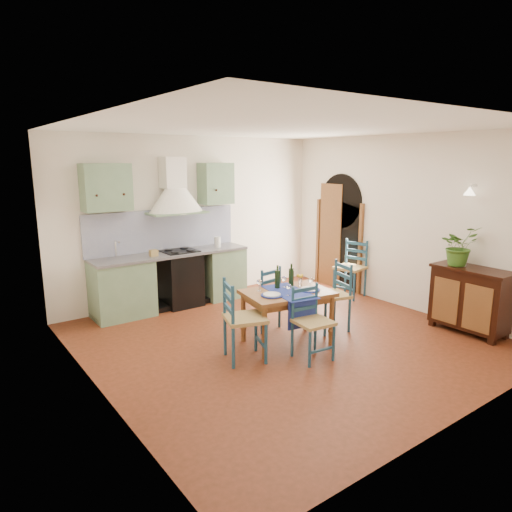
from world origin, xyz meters
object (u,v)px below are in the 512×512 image
at_px(dining_table, 288,297).
at_px(chair_near, 312,322).
at_px(sideboard, 470,297).
at_px(potted_plant, 459,246).

xyz_separation_m(dining_table, chair_near, (-0.07, -0.53, -0.17)).
height_order(chair_near, sideboard, sideboard).
height_order(dining_table, sideboard, dining_table).
bearing_deg(sideboard, potted_plant, 95.53).
height_order(sideboard, potted_plant, potted_plant).
height_order(dining_table, potted_plant, potted_plant).
relative_size(dining_table, sideboard, 1.17).
bearing_deg(sideboard, dining_table, 152.43).
distance_m(chair_near, potted_plant, 2.52).
xyz_separation_m(chair_near, potted_plant, (2.37, -0.46, 0.75)).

